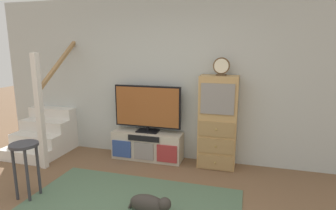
{
  "coord_description": "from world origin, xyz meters",
  "views": [
    {
      "loc": [
        1.27,
        -2.01,
        1.87
      ],
      "look_at": [
        0.18,
        1.78,
        1.05
      ],
      "focal_mm": 29.54,
      "sensor_mm": 36.0,
      "label": 1
    }
  ],
  "objects_px": {
    "media_console": "(147,145)",
    "side_cabinet": "(218,123)",
    "television": "(147,108)",
    "desk_clock": "(221,67)",
    "dog": "(150,204)",
    "bar_stool_near": "(25,158)"
  },
  "relations": [
    {
      "from": "side_cabinet",
      "to": "desk_clock",
      "type": "height_order",
      "value": "desk_clock"
    },
    {
      "from": "side_cabinet",
      "to": "dog",
      "type": "distance_m",
      "value": 1.74
    },
    {
      "from": "media_console",
      "to": "dog",
      "type": "bearing_deg",
      "value": -68.87
    },
    {
      "from": "media_console",
      "to": "bar_stool_near",
      "type": "distance_m",
      "value": 1.91
    },
    {
      "from": "television",
      "to": "dog",
      "type": "bearing_deg",
      "value": -69.17
    },
    {
      "from": "television",
      "to": "desk_clock",
      "type": "xyz_separation_m",
      "value": [
        1.19,
        -0.03,
        0.7
      ]
    },
    {
      "from": "desk_clock",
      "to": "television",
      "type": "bearing_deg",
      "value": 178.63
    },
    {
      "from": "television",
      "to": "bar_stool_near",
      "type": "xyz_separation_m",
      "value": [
        -1.03,
        -1.61,
        -0.36
      ]
    },
    {
      "from": "bar_stool_near",
      "to": "side_cabinet",
      "type": "bearing_deg",
      "value": 36.04
    },
    {
      "from": "television",
      "to": "dog",
      "type": "distance_m",
      "value": 1.81
    },
    {
      "from": "television",
      "to": "bar_stool_near",
      "type": "relative_size",
      "value": 1.59
    },
    {
      "from": "television",
      "to": "side_cabinet",
      "type": "height_order",
      "value": "side_cabinet"
    },
    {
      "from": "television",
      "to": "side_cabinet",
      "type": "distance_m",
      "value": 1.18
    },
    {
      "from": "media_console",
      "to": "desk_clock",
      "type": "bearing_deg",
      "value": -0.23
    },
    {
      "from": "side_cabinet",
      "to": "bar_stool_near",
      "type": "relative_size",
      "value": 2.04
    },
    {
      "from": "media_console",
      "to": "side_cabinet",
      "type": "relative_size",
      "value": 0.82
    },
    {
      "from": "desk_clock",
      "to": "side_cabinet",
      "type": "bearing_deg",
      "value": 149.21
    },
    {
      "from": "desk_clock",
      "to": "dog",
      "type": "xyz_separation_m",
      "value": [
        -0.61,
        -1.5,
        -1.48
      ]
    },
    {
      "from": "desk_clock",
      "to": "bar_stool_near",
      "type": "distance_m",
      "value": 2.93
    },
    {
      "from": "media_console",
      "to": "desk_clock",
      "type": "relative_size",
      "value": 4.38
    },
    {
      "from": "desk_clock",
      "to": "dog",
      "type": "distance_m",
      "value": 2.19
    },
    {
      "from": "dog",
      "to": "side_cabinet",
      "type": "bearing_deg",
      "value": 68.88
    }
  ]
}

